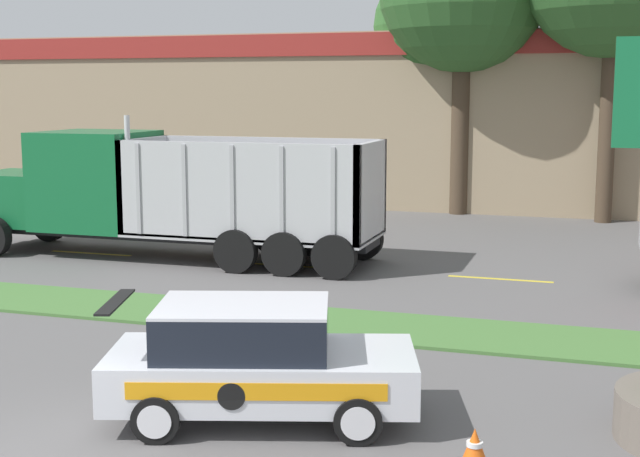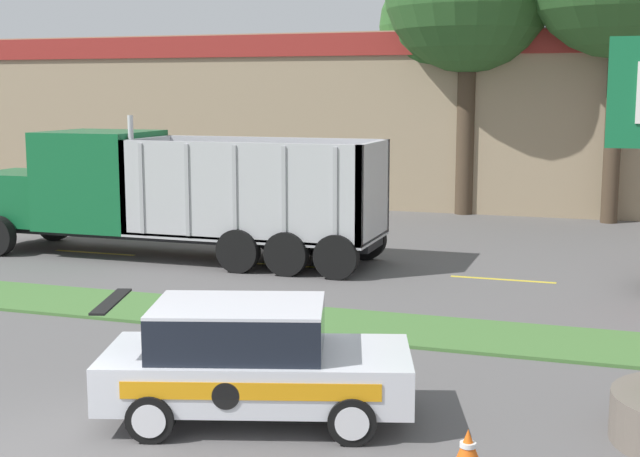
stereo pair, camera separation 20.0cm
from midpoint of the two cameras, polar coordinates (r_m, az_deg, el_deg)
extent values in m
cube|color=#477538|center=(17.17, -4.91, -5.64)|extent=(120.00, 2.12, 0.06)
cube|color=yellow|center=(24.59, -14.67, -1.54)|extent=(2.40, 0.14, 0.01)
cube|color=yellow|center=(22.20, -2.79, -2.36)|extent=(2.40, 0.14, 0.01)
cube|color=yellow|center=(20.97, 11.19, -3.19)|extent=(2.40, 0.14, 0.01)
cube|color=black|center=(23.47, -9.98, -0.36)|extent=(11.03, 1.42, 0.18)
cube|color=#146033|center=(25.72, -18.85, 1.88)|extent=(2.13, 2.12, 1.40)
cube|color=#146033|center=(24.31, -14.33, 3.05)|extent=(2.68, 2.59, 2.54)
cube|color=black|center=(25.02, -17.03, 4.12)|extent=(0.04, 2.20, 1.14)
cylinder|color=silver|center=(22.78, -12.45, 4.93)|extent=(0.14, 0.14, 1.73)
cube|color=#B7B7BC|center=(22.44, -4.53, -0.28)|extent=(6.21, 2.59, 0.12)
cube|color=#B7B7BC|center=(23.59, -11.40, 2.88)|extent=(0.16, 2.59, 2.34)
cube|color=#B7B7BC|center=(21.33, 2.98, 2.42)|extent=(0.16, 2.59, 2.34)
cube|color=#B7B7BC|center=(21.18, -5.81, 2.34)|extent=(6.21, 0.16, 2.34)
cube|color=#B7B7BC|center=(23.41, -3.45, 2.99)|extent=(6.21, 0.16, 2.34)
cube|color=#A3A3A8|center=(22.19, -11.81, 2.50)|extent=(0.10, 0.04, 2.22)
cube|color=#A3A3A8|center=(21.61, -8.94, 2.41)|extent=(0.10, 0.04, 2.22)
cube|color=#A3A3A8|center=(21.08, -5.92, 2.31)|extent=(0.10, 0.04, 2.22)
cube|color=#A3A3A8|center=(20.62, -2.75, 2.20)|extent=(0.10, 0.04, 2.22)
cube|color=#A3A3A8|center=(20.22, 0.55, 2.08)|extent=(0.10, 0.04, 2.22)
cylinder|color=black|center=(26.86, -17.15, 0.34)|extent=(1.05, 0.30, 1.05)
cylinder|color=black|center=(20.47, 0.63, -1.83)|extent=(1.05, 0.30, 1.05)
cylinder|color=black|center=(22.88, 2.50, -0.70)|extent=(1.05, 0.30, 1.05)
cylinder|color=black|center=(20.86, -2.59, -1.63)|extent=(1.05, 0.30, 1.05)
cylinder|color=black|center=(23.22, -0.42, -0.55)|extent=(1.05, 0.30, 1.05)
cylinder|color=black|center=(21.31, -5.69, -1.45)|extent=(1.05, 0.30, 1.05)
cylinder|color=black|center=(23.63, -3.25, -0.40)|extent=(1.05, 0.30, 1.05)
cube|color=silver|center=(11.92, -4.22, -9.27)|extent=(4.35, 2.82, 0.63)
cube|color=black|center=(11.77, -5.43, -6.42)|extent=(2.56, 2.10, 0.59)
cube|color=silver|center=(11.69, -5.45, -4.93)|extent=(2.56, 2.10, 0.04)
cube|color=black|center=(11.98, -13.43, -4.59)|extent=(0.59, 1.40, 0.03)
cube|color=orange|center=(11.06, -4.65, -10.38)|extent=(3.09, 0.93, 0.22)
cylinder|color=black|center=(11.12, -6.22, -10.66)|extent=(0.33, 0.11, 0.35)
cylinder|color=black|center=(11.19, 1.91, -12.19)|extent=(0.64, 0.36, 0.61)
cylinder|color=silver|center=(11.09, 1.91, -12.39)|extent=(0.41, 0.13, 0.42)
cylinder|color=black|center=(12.76, 1.81, -9.50)|extent=(0.64, 0.36, 0.61)
cylinder|color=silver|center=(12.86, 1.81, -9.35)|extent=(0.41, 0.13, 0.42)
cylinder|color=black|center=(11.43, -10.97, -11.89)|extent=(0.64, 0.36, 0.61)
cylinder|color=silver|center=(11.33, -11.08, -12.08)|extent=(0.41, 0.13, 0.42)
cylinder|color=black|center=(12.97, -9.41, -9.31)|extent=(0.64, 0.36, 0.61)
cylinder|color=silver|center=(13.07, -9.33, -9.16)|extent=(0.41, 0.13, 0.42)
cone|color=#EA5B14|center=(10.64, 9.32, -13.68)|extent=(0.35, 0.35, 0.47)
cylinder|color=white|center=(10.62, 9.33, -13.45)|extent=(0.19, 0.19, 0.06)
cube|color=#9E896B|center=(37.76, 6.93, 7.09)|extent=(39.12, 12.00, 6.38)
cube|color=maroon|center=(31.86, 4.94, 11.73)|extent=(37.17, 0.10, 0.80)
cylinder|color=#473828|center=(30.52, 17.75, 6.57)|extent=(0.54, 0.54, 6.64)
cylinder|color=#473828|center=(33.51, 7.24, 5.96)|extent=(0.58, 0.58, 5.32)
sphere|color=#2D5B28|center=(33.55, 7.38, 12.71)|extent=(4.69, 4.69, 4.69)
cylinder|color=#473828|center=(31.50, 8.78, 6.53)|extent=(0.62, 0.62, 6.19)
camera|label=1|loc=(0.10, -90.35, -0.05)|focal=50.00mm
camera|label=2|loc=(0.10, 89.65, 0.05)|focal=50.00mm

